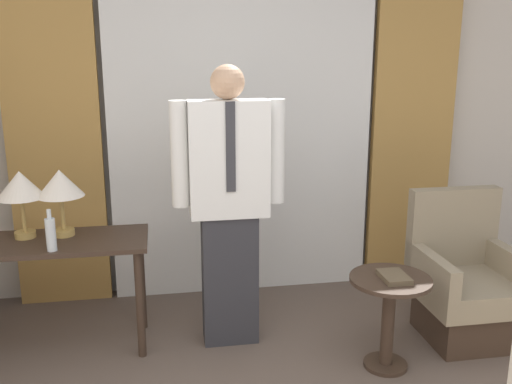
# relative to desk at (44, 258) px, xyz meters

# --- Properties ---
(wall_back) EXTENTS (10.00, 0.06, 2.70)m
(wall_back) POSITION_rel_desk_xyz_m (1.35, 0.87, 0.74)
(wall_back) COLOR beige
(wall_back) RESTS_ON ground_plane
(curtain_sheer_center) EXTENTS (1.98, 0.06, 2.58)m
(curtain_sheer_center) POSITION_rel_desk_xyz_m (1.35, 0.74, 0.68)
(curtain_sheer_center) COLOR white
(curtain_sheer_center) RESTS_ON ground_plane
(curtain_drape_left) EXTENTS (0.66, 0.06, 2.58)m
(curtain_drape_left) POSITION_rel_desk_xyz_m (-0.01, 0.74, 0.68)
(curtain_drape_left) COLOR #B28442
(curtain_drape_left) RESTS_ON ground_plane
(curtain_drape_right) EXTENTS (0.66, 0.06, 2.58)m
(curtain_drape_right) POSITION_rel_desk_xyz_m (2.71, 0.74, 0.68)
(curtain_drape_right) COLOR #B28442
(curtain_drape_right) RESTS_ON ground_plane
(desk) EXTENTS (1.26, 0.50, 0.73)m
(desk) POSITION_rel_desk_xyz_m (0.00, 0.00, 0.00)
(desk) COLOR #38281E
(desk) RESTS_ON ground_plane
(table_lamp_left) EXTENTS (0.29, 0.29, 0.42)m
(table_lamp_left) POSITION_rel_desk_xyz_m (-0.12, 0.09, 0.44)
(table_lamp_left) COLOR tan
(table_lamp_left) RESTS_ON desk
(table_lamp_right) EXTENTS (0.29, 0.29, 0.42)m
(table_lamp_right) POSITION_rel_desk_xyz_m (0.12, 0.09, 0.44)
(table_lamp_right) COLOR tan
(table_lamp_right) RESTS_ON desk
(bottle_by_lamp) EXTENTS (0.06, 0.06, 0.25)m
(bottle_by_lamp) POSITION_rel_desk_xyz_m (0.09, -0.19, 0.22)
(bottle_by_lamp) COLOR silver
(bottle_by_lamp) RESTS_ON desk
(person) EXTENTS (0.70, 0.23, 1.78)m
(person) POSITION_rel_desk_xyz_m (1.14, -0.07, 0.35)
(person) COLOR #2D2D33
(person) RESTS_ON ground_plane
(armchair) EXTENTS (0.62, 0.62, 0.96)m
(armchair) POSITION_rel_desk_xyz_m (2.67, -0.28, -0.27)
(armchair) COLOR #38281E
(armchair) RESTS_ON ground_plane
(side_table) EXTENTS (0.48, 0.48, 0.58)m
(side_table) POSITION_rel_desk_xyz_m (2.02, -0.56, -0.23)
(side_table) COLOR #38281E
(side_table) RESTS_ON ground_plane
(book) EXTENTS (0.15, 0.21, 0.03)m
(book) POSITION_rel_desk_xyz_m (2.03, -0.59, -0.02)
(book) COLOR brown
(book) RESTS_ON side_table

